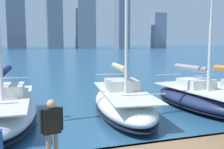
{
  "coord_description": "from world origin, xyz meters",
  "views": [
    {
      "loc": [
        3.98,
        6.11,
        3.85
      ],
      "look_at": [
        -0.17,
        -6.74,
        2.2
      ],
      "focal_mm": 42.0,
      "sensor_mm": 36.0,
      "label": 1
    }
  ],
  "objects": [
    {
      "name": "person_black_shirt",
      "position": [
        3.43,
        -0.82,
        1.66
      ],
      "size": [
        0.63,
        0.29,
        1.75
      ],
      "color": "gray",
      "rests_on": "dock_pier"
    },
    {
      "name": "sailboat_navy",
      "position": [
        5.1,
        -6.92,
        0.71
      ],
      "size": [
        3.24,
        7.74,
        9.49
      ],
      "color": "silver",
      "rests_on": "ground"
    },
    {
      "name": "sailboat_grey",
      "position": [
        -5.55,
        -6.57,
        0.67
      ],
      "size": [
        3.48,
        7.56,
        10.45
      ],
      "color": "navy",
      "rests_on": "ground"
    },
    {
      "name": "sailboat_tan",
      "position": [
        -0.78,
        -6.67,
        0.75
      ],
      "size": [
        3.67,
        7.9,
        11.82
      ],
      "color": "white",
      "rests_on": "ground"
    },
    {
      "name": "city_skyline",
      "position": [
        10.97,
        -161.19,
        22.09
      ],
      "size": [
        171.81,
        22.26,
        52.48
      ],
      "color": "gray",
      "rests_on": "ground"
    }
  ]
}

